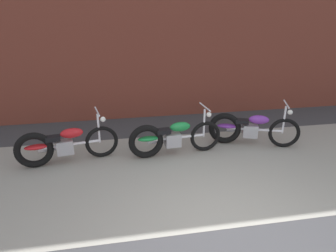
% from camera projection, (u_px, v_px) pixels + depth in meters
% --- Properties ---
extents(ground_plane, '(80.00, 80.00, 0.00)m').
position_uv_depth(ground_plane, '(227.00, 229.00, 4.43)').
color(ground_plane, '#38383A').
extents(sidewalk_slab, '(36.00, 3.50, 0.01)m').
position_uv_depth(sidewalk_slab, '(195.00, 169.00, 6.03)').
color(sidewalk_slab, gray).
rests_on(sidewalk_slab, ground).
extents(brick_building_wall, '(36.00, 0.50, 4.55)m').
position_uv_depth(brick_building_wall, '(165.00, 33.00, 8.37)').
color(brick_building_wall, brown).
rests_on(brick_building_wall, ground).
extents(motorcycle_red, '(1.99, 0.63, 1.03)m').
position_uv_depth(motorcycle_red, '(61.00, 145.00, 6.14)').
color(motorcycle_red, black).
rests_on(motorcycle_red, ground).
extents(motorcycle_green, '(2.01, 0.58, 1.03)m').
position_uv_depth(motorcycle_green, '(169.00, 138.00, 6.48)').
color(motorcycle_green, black).
rests_on(motorcycle_green, ground).
extents(motorcycle_purple, '(1.92, 0.89, 1.03)m').
position_uv_depth(motorcycle_purple, '(247.00, 128.00, 6.97)').
color(motorcycle_purple, black).
rests_on(motorcycle_purple, ground).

